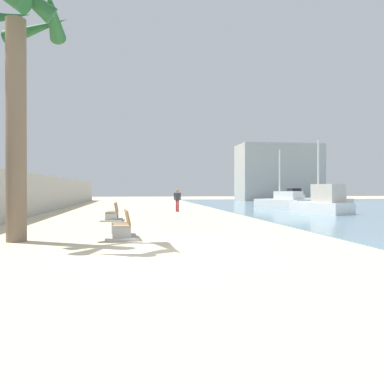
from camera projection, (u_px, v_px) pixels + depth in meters
ground_plane at (147, 213)px, 28.59m from camera, size 120.00×120.00×0.00m
seawall at (37, 194)px, 27.50m from camera, size 0.80×64.00×2.69m
palm_tree at (15, 56)px, 12.86m from camera, size 3.46×3.47×8.65m
bench_near at (122, 231)px, 13.85m from camera, size 1.26×2.18×0.98m
bench_far at (112, 216)px, 21.52m from camera, size 1.14×2.12×0.98m
person_walking at (177, 199)px, 29.69m from camera, size 0.53×0.23×1.68m
boat_far_left at (292, 198)px, 45.47m from camera, size 2.05×5.49×1.74m
boat_distant at (283, 202)px, 33.74m from camera, size 4.04×4.89×5.03m
boat_mid_bay at (323, 203)px, 26.89m from camera, size 3.13×4.61×5.02m
boat_nearest at (329, 200)px, 37.12m from camera, size 2.55×5.12×1.82m
harbor_building at (279, 173)px, 59.18m from camera, size 12.00×6.00×8.26m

